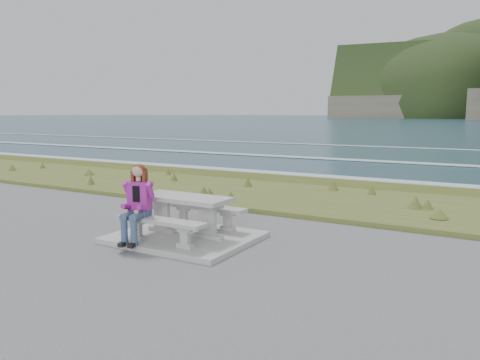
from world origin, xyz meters
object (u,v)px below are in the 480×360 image
object	(u,v)px
bench_landward	(160,224)
bench_seaward	(205,210)
picnic_table	(184,205)
seated_woman	(136,214)

from	to	relation	value
bench_landward	bench_seaward	xyz separation A→B (m)	(0.00, 1.40, 0.00)
bench_landward	bench_seaward	bearing A→B (deg)	90.00
picnic_table	bench_seaward	xyz separation A→B (m)	(0.00, 0.70, -0.23)
bench_landward	seated_woman	world-z (taller)	seated_woman
bench_landward	bench_seaward	world-z (taller)	same
picnic_table	seated_woman	size ratio (longest dim) A/B	1.29
picnic_table	bench_seaward	distance (m)	0.74
picnic_table	bench_seaward	bearing A→B (deg)	90.00
picnic_table	seated_woman	bearing A→B (deg)	-118.25
bench_seaward	seated_woman	bearing A→B (deg)	-106.25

